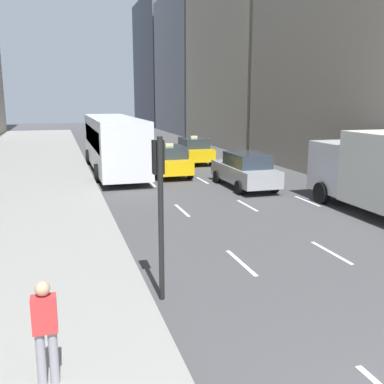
% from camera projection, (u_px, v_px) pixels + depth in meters
% --- Properties ---
extents(sidewalk_left, '(8.00, 66.00, 0.15)m').
position_uv_depth(sidewalk_left, '(22.00, 168.00, 28.03)').
color(sidewalk_left, gray).
rests_on(sidewalk_left, ground).
extents(lane_markings, '(5.72, 56.00, 0.01)m').
position_uv_depth(lane_markings, '(187.00, 172.00, 26.99)').
color(lane_markings, white).
rests_on(lane_markings, ground).
extents(taxi_lead, '(2.02, 4.40, 1.87)m').
position_uv_depth(taxi_lead, '(168.00, 161.00, 25.42)').
color(taxi_lead, yellow).
rests_on(taxi_lead, ground).
extents(taxi_second, '(2.02, 4.40, 1.87)m').
position_uv_depth(taxi_second, '(193.00, 150.00, 30.39)').
color(taxi_second, yellow).
rests_on(taxi_second, ground).
extents(sedan_black_near, '(2.02, 4.84, 1.74)m').
position_uv_depth(sedan_black_near, '(245.00, 170.00, 22.06)').
color(sedan_black_near, '#9EA0A5').
rests_on(sedan_black_near, ground).
extents(city_bus, '(2.80, 11.61, 3.25)m').
position_uv_depth(city_bus, '(113.00, 142.00, 26.59)').
color(city_bus, silver).
rests_on(city_bus, ground).
extents(pedestrian_near_curb, '(0.36, 0.22, 1.65)m').
position_uv_depth(pedestrian_near_curb, '(45.00, 328.00, 6.58)').
color(pedestrian_near_curb, gray).
rests_on(pedestrian_near_curb, sidewalk_left).
extents(traffic_light_pole, '(0.24, 0.42, 3.60)m').
position_uv_depth(traffic_light_pole, '(160.00, 192.00, 9.56)').
color(traffic_light_pole, black).
rests_on(traffic_light_pole, ground).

